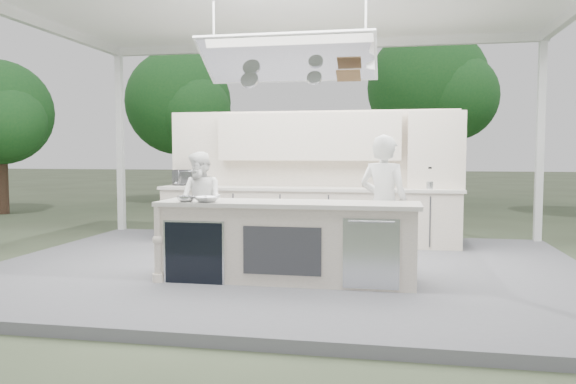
% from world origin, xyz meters
% --- Properties ---
extents(ground, '(90.00, 90.00, 0.00)m').
position_xyz_m(ground, '(0.00, 0.00, 0.00)').
color(ground, '#4E5B3E').
rests_on(ground, ground).
extents(stage_deck, '(8.00, 6.00, 0.12)m').
position_xyz_m(stage_deck, '(0.00, 0.00, 0.06)').
color(stage_deck, '#5E5D62').
rests_on(stage_deck, ground).
extents(demo_island, '(3.10, 0.79, 0.95)m').
position_xyz_m(demo_island, '(0.18, -0.91, 0.60)').
color(demo_island, beige).
rests_on(demo_island, stage_deck).
extents(back_counter, '(5.08, 0.72, 0.95)m').
position_xyz_m(back_counter, '(0.00, 1.90, 0.60)').
color(back_counter, beige).
rests_on(back_counter, stage_deck).
extents(back_wall_unit, '(5.05, 0.48, 2.25)m').
position_xyz_m(back_wall_unit, '(0.44, 2.11, 1.57)').
color(back_wall_unit, beige).
rests_on(back_wall_unit, stage_deck).
extents(tree_cluster, '(19.55, 9.40, 5.85)m').
position_xyz_m(tree_cluster, '(-0.16, 9.77, 3.29)').
color(tree_cluster, '#503828').
rests_on(tree_cluster, ground).
extents(head_chef, '(0.75, 0.64, 1.75)m').
position_xyz_m(head_chef, '(1.32, -0.34, 1.00)').
color(head_chef, white).
rests_on(head_chef, stage_deck).
extents(sous_chef, '(0.90, 0.80, 1.55)m').
position_xyz_m(sous_chef, '(-1.50, 0.83, 0.89)').
color(sous_chef, white).
rests_on(sous_chef, stage_deck).
extents(toaster_oven, '(0.53, 0.39, 0.28)m').
position_xyz_m(toaster_oven, '(-2.18, 2.08, 1.21)').
color(toaster_oven, '#AFB1B7').
rests_on(toaster_oven, back_counter).
extents(bowl_large, '(0.36, 0.36, 0.07)m').
position_xyz_m(bowl_large, '(-0.72, -1.15, 1.10)').
color(bowl_large, silver).
rests_on(bowl_large, demo_island).
extents(bowl_small, '(0.24, 0.24, 0.07)m').
position_xyz_m(bowl_small, '(-0.98, -1.15, 1.10)').
color(bowl_small, '#B7BABF').
rests_on(bowl_small, demo_island).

